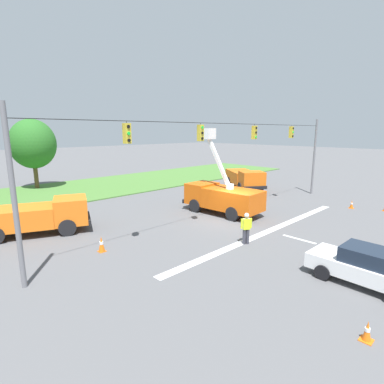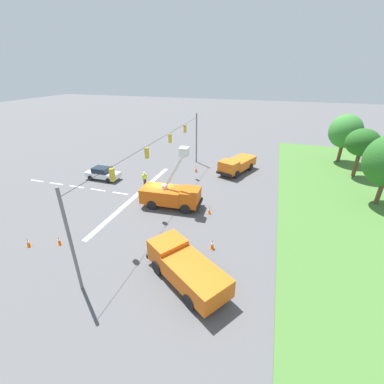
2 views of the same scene
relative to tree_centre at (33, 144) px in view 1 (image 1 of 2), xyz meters
name	(u,v)px [view 1 (image 1 of 2)]	position (x,y,z in m)	size (l,w,h in m)	color
ground_plane	(229,220)	(5.70, -21.76, -4.77)	(200.00, 200.00, 0.00)	#565659
grass_verge	(103,186)	(5.70, -3.76, -4.72)	(56.00, 12.00, 0.10)	#477533
lane_markings	(291,237)	(5.70, -26.42, -4.77)	(17.60, 15.25, 0.01)	silver
signal_gantry	(231,155)	(5.69, -21.77, -0.19)	(26.20, 0.33, 7.20)	slate
tree_centre	(33,144)	(0.00, 0.00, 0.00)	(4.60, 4.81, 7.36)	brown
utility_truck_bucket_lift	(222,196)	(6.77, -20.20, -3.41)	(2.74, 6.21, 6.33)	#D6560F
utility_truck_support_near	(35,216)	(-4.84, -15.32, -3.64)	(6.89, 4.66, 2.07)	orange
utility_truck_support_far	(245,178)	(16.09, -15.55, -3.61)	(5.57, 6.65, 2.11)	orange
sedan_white	(367,266)	(2.70, -31.23, -3.98)	(2.00, 4.34, 1.56)	white
road_worker	(246,227)	(2.90, -25.19, -3.77)	(0.57, 0.41, 1.77)	#383842
traffic_cone_foreground_left	(101,244)	(-3.34, -20.62, -4.36)	(0.36, 0.36, 0.83)	orange
traffic_cone_mid_left	(188,200)	(7.04, -16.15, -4.44)	(0.36, 0.36, 0.68)	orange
traffic_cone_mid_right	(352,204)	(15.39, -26.57, -4.44)	(0.36, 0.36, 0.68)	orange
traffic_cone_near_bucket	(367,331)	(-0.95, -32.34, -4.46)	(0.36, 0.36, 0.65)	orange
traffic_cone_lane_edge_a	(215,189)	(12.24, -14.63, -4.39)	(0.36, 0.36, 0.78)	orange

